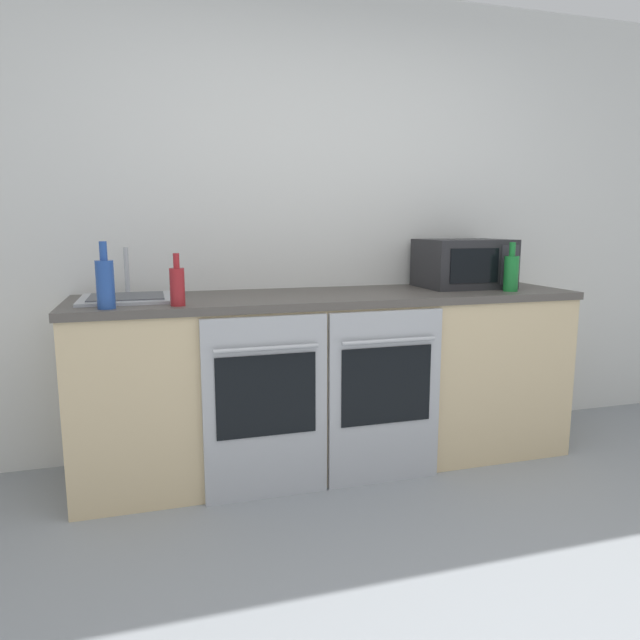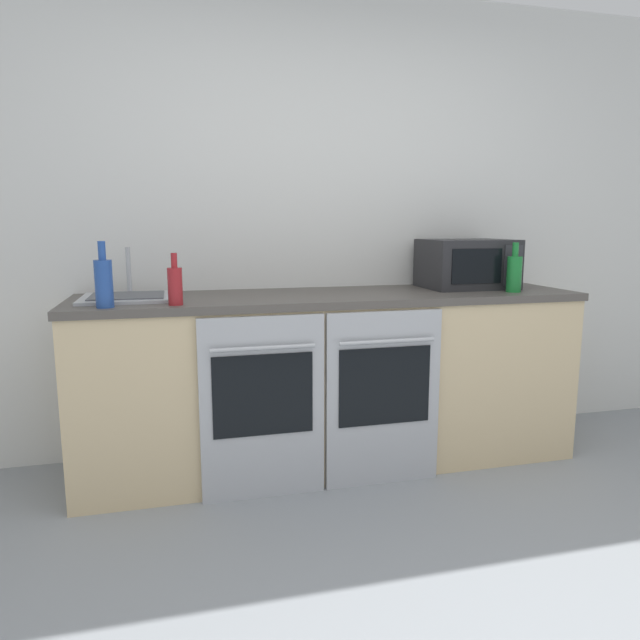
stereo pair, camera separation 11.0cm
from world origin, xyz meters
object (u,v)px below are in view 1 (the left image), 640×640
Objects in this scene: oven_right at (385,397)px; sink at (127,297)px; microwave at (463,263)px; oven_left at (266,408)px; bottle_red at (177,285)px; bottle_blue at (105,283)px; bottle_green at (511,272)px.

sink is at bearing 162.56° from oven_right.
oven_left is at bearing -161.36° from microwave.
sink is (-1.88, -0.05, -0.13)m from microwave.
bottle_red is (-0.99, 0.10, 0.58)m from oven_right.
bottle_blue is at bearing 172.33° from oven_left.
sink is at bearing -178.58° from microwave.
sink is (-0.61, 0.38, 0.50)m from oven_left.
oven_right is at bearing -4.08° from bottle_blue.
bottle_blue reaches higher than sink.
microwave is 1.70× the size of bottle_blue.
oven_left is 0.92m from bottle_blue.
bottle_green is at bearing 2.18° from bottle_red.
bottle_blue is (-0.68, 0.09, 0.60)m from oven_left.
sink is at bearing 75.69° from bottle_blue.
bottle_green is 2.04m from sink.
sink reaches higher than bottle_red.
bottle_green reaches higher than sink.
microwave is 0.30m from bottle_green.
bottle_blue is (-1.95, -0.34, -0.02)m from microwave.
microwave reaches higher than bottle_green.
bottle_red is at bearing 174.29° from oven_right.
oven_left is 2.03× the size of sink.
oven_left is 1.78× the size of microwave.
oven_left is 0.88m from sink.
microwave is at bearing 9.77° from bottle_blue.
bottle_blue is 0.31m from bottle_red.
sink is (-1.22, 0.38, 0.50)m from oven_right.
oven_left is at bearing -14.56° from bottle_red.
bottle_green reaches higher than oven_left.
bottle_blue is at bearing -177.96° from bottle_green.
microwave is at bearing 18.64° from oven_left.
bottle_green is at bearing 11.66° from oven_right.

